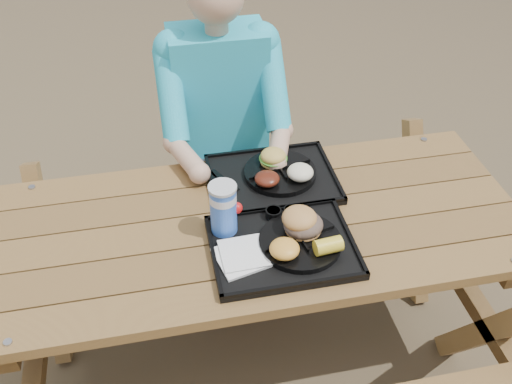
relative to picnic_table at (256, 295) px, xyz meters
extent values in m
plane|color=#999999|center=(0.00, 0.00, -0.38)|extent=(60.00, 60.00, 0.00)
cube|color=black|center=(0.06, -0.14, 0.39)|extent=(0.45, 0.35, 0.02)
cube|color=black|center=(0.10, 0.20, 0.39)|extent=(0.45, 0.35, 0.02)
cylinder|color=black|center=(0.11, -0.15, 0.41)|extent=(0.26, 0.26, 0.02)
cylinder|color=black|center=(0.13, 0.21, 0.41)|extent=(0.26, 0.26, 0.02)
cube|color=white|center=(-0.08, -0.17, 0.40)|extent=(0.18, 0.18, 0.02)
cylinder|color=blue|center=(-0.11, -0.04, 0.48)|extent=(0.08, 0.08, 0.17)
cylinder|color=black|center=(0.06, -0.01, 0.41)|extent=(0.05, 0.05, 0.03)
cylinder|color=yellow|center=(0.12, -0.01, 0.41)|extent=(0.05, 0.05, 0.03)
ellipsoid|color=gold|center=(0.05, -0.20, 0.44)|extent=(0.09, 0.09, 0.05)
cube|color=black|center=(-0.08, 0.21, 0.40)|extent=(0.09, 0.14, 0.01)
ellipsoid|color=#571E11|center=(0.07, 0.14, 0.43)|extent=(0.09, 0.09, 0.04)
ellipsoid|color=white|center=(0.19, 0.15, 0.44)|extent=(0.09, 0.09, 0.05)
camera|label=1|loc=(-0.28, -1.36, 1.67)|focal=40.00mm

